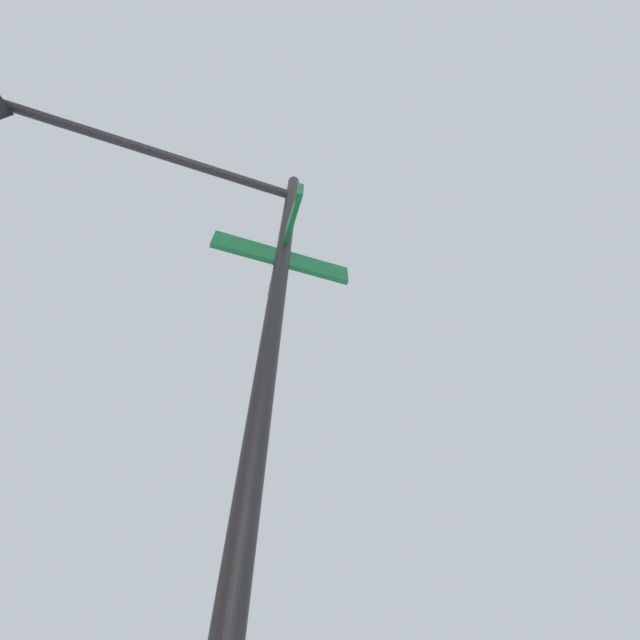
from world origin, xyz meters
name	(u,v)px	position (x,y,z in m)	size (l,w,h in m)	color
traffic_signal_near	(112,203)	(-5.84, -6.14, 3.71)	(3.01, 2.13, 5.25)	black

